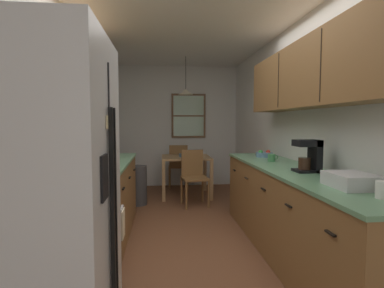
{
  "coord_description": "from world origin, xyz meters",
  "views": [
    {
      "loc": [
        -0.31,
        -2.83,
        1.36
      ],
      "look_at": [
        0.09,
        1.11,
        1.07
      ],
      "focal_mm": 28.15,
      "sensor_mm": 36.0,
      "label": 1
    }
  ],
  "objects_px": {
    "microwave_over_range": "(55,78)",
    "mug_by_coffeemaker": "(272,158)",
    "dining_chair_near": "(194,175)",
    "coffee_maker": "(310,155)",
    "fruit_bowl": "(264,154)",
    "dish_rack": "(351,180)",
    "stove_range": "(75,235)",
    "mug_spare": "(383,190)",
    "dining_chair_far": "(178,164)",
    "table_serving_bowl": "(184,155)",
    "trash_bin": "(138,185)",
    "storage_canister": "(91,158)",
    "refrigerator": "(43,206)",
    "dining_table": "(186,163)"
  },
  "relations": [
    {
      "from": "stove_range",
      "to": "coffee_maker",
      "type": "distance_m",
      "value": 2.15
    },
    {
      "from": "trash_bin",
      "to": "storage_canister",
      "type": "xyz_separation_m",
      "value": [
        -0.3,
        -1.94,
        0.68
      ]
    },
    {
      "from": "mug_by_coffeemaker",
      "to": "fruit_bowl",
      "type": "relative_size",
      "value": 0.55
    },
    {
      "from": "coffee_maker",
      "to": "stove_range",
      "type": "bearing_deg",
      "value": -173.04
    },
    {
      "from": "stove_range",
      "to": "dish_rack",
      "type": "relative_size",
      "value": 3.24
    },
    {
      "from": "microwave_over_range",
      "to": "mug_by_coffeemaker",
      "type": "bearing_deg",
      "value": 25.63
    },
    {
      "from": "coffee_maker",
      "to": "mug_spare",
      "type": "distance_m",
      "value": 0.99
    },
    {
      "from": "dining_chair_far",
      "to": "table_serving_bowl",
      "type": "distance_m",
      "value": 0.75
    },
    {
      "from": "mug_by_coffeemaker",
      "to": "mug_spare",
      "type": "bearing_deg",
      "value": -88.7
    },
    {
      "from": "coffee_maker",
      "to": "storage_canister",
      "type": "bearing_deg",
      "value": 169.74
    },
    {
      "from": "storage_canister",
      "to": "mug_by_coffeemaker",
      "type": "relative_size",
      "value": 1.73
    },
    {
      "from": "refrigerator",
      "to": "trash_bin",
      "type": "distance_m",
      "value": 3.36
    },
    {
      "from": "storage_canister",
      "to": "dining_chair_near",
      "type": "bearing_deg",
      "value": 56.73
    },
    {
      "from": "microwave_over_range",
      "to": "trash_bin",
      "type": "xyz_separation_m",
      "value": [
        0.41,
        2.57,
        -1.37
      ]
    },
    {
      "from": "dining_table",
      "to": "dish_rack",
      "type": "height_order",
      "value": "dish_rack"
    },
    {
      "from": "dish_rack",
      "to": "coffee_maker",
      "type": "bearing_deg",
      "value": 87.18
    },
    {
      "from": "coffee_maker",
      "to": "mug_by_coffeemaker",
      "type": "distance_m",
      "value": 0.76
    },
    {
      "from": "refrigerator",
      "to": "mug_spare",
      "type": "xyz_separation_m",
      "value": [
        1.96,
        0.0,
        0.04
      ]
    },
    {
      "from": "refrigerator",
      "to": "mug_spare",
      "type": "height_order",
      "value": "refrigerator"
    },
    {
      "from": "stove_range",
      "to": "dining_chair_near",
      "type": "xyz_separation_m",
      "value": [
        1.21,
        2.48,
        0.03
      ]
    },
    {
      "from": "dining_chair_near",
      "to": "dish_rack",
      "type": "distance_m",
      "value": 3.04
    },
    {
      "from": "stove_range",
      "to": "trash_bin",
      "type": "bearing_deg",
      "value": 83.46
    },
    {
      "from": "dining_chair_near",
      "to": "coffee_maker",
      "type": "height_order",
      "value": "coffee_maker"
    },
    {
      "from": "refrigerator",
      "to": "dining_table",
      "type": "xyz_separation_m",
      "value": [
        1.08,
        3.84,
        -0.29
      ]
    },
    {
      "from": "stove_range",
      "to": "coffee_maker",
      "type": "bearing_deg",
      "value": 6.96
    },
    {
      "from": "mug_by_coffeemaker",
      "to": "dish_rack",
      "type": "xyz_separation_m",
      "value": [
        0.05,
        -1.42,
        0.01
      ]
    },
    {
      "from": "dining_chair_far",
      "to": "dish_rack",
      "type": "xyz_separation_m",
      "value": [
        0.99,
        -4.15,
        0.45
      ]
    },
    {
      "from": "dining_chair_near",
      "to": "fruit_bowl",
      "type": "height_order",
      "value": "fruit_bowl"
    },
    {
      "from": "storage_canister",
      "to": "mug_spare",
      "type": "distance_m",
      "value": 2.43
    },
    {
      "from": "dining_chair_near",
      "to": "dish_rack",
      "type": "xyz_separation_m",
      "value": [
        0.81,
        -2.9,
        0.45
      ]
    },
    {
      "from": "mug_by_coffeemaker",
      "to": "table_serving_bowl",
      "type": "height_order",
      "value": "mug_by_coffeemaker"
    },
    {
      "from": "dining_chair_far",
      "to": "fruit_bowl",
      "type": "xyz_separation_m",
      "value": [
        1.02,
        -2.27,
        0.44
      ]
    },
    {
      "from": "mug_by_coffeemaker",
      "to": "table_serving_bowl",
      "type": "relative_size",
      "value": 0.63
    },
    {
      "from": "microwave_over_range",
      "to": "mug_by_coffeemaker",
      "type": "height_order",
      "value": "microwave_over_range"
    },
    {
      "from": "coffee_maker",
      "to": "table_serving_bowl",
      "type": "distance_m",
      "value": 2.95
    },
    {
      "from": "dining_chair_near",
      "to": "mug_by_coffeemaker",
      "type": "distance_m",
      "value": 1.72
    },
    {
      "from": "coffee_maker",
      "to": "fruit_bowl",
      "type": "distance_m",
      "value": 1.22
    },
    {
      "from": "microwave_over_range",
      "to": "storage_canister",
      "type": "relative_size",
      "value": 2.75
    },
    {
      "from": "mug_spare",
      "to": "dish_rack",
      "type": "relative_size",
      "value": 0.34
    },
    {
      "from": "storage_canister",
      "to": "fruit_bowl",
      "type": "distance_m",
      "value": 2.22
    },
    {
      "from": "microwave_over_range",
      "to": "storage_canister",
      "type": "bearing_deg",
      "value": 80.17
    },
    {
      "from": "trash_bin",
      "to": "mug_spare",
      "type": "distance_m",
      "value": 3.77
    },
    {
      "from": "dining_chair_near",
      "to": "table_serving_bowl",
      "type": "relative_size",
      "value": 4.57
    },
    {
      "from": "mug_spare",
      "to": "stove_range",
      "type": "bearing_deg",
      "value": 160.04
    },
    {
      "from": "mug_spare",
      "to": "mug_by_coffeemaker",
      "type": "bearing_deg",
      "value": 91.3
    },
    {
      "from": "mug_spare",
      "to": "microwave_over_range",
      "type": "bearing_deg",
      "value": 161.03
    },
    {
      "from": "dining_chair_near",
      "to": "dining_chair_far",
      "type": "height_order",
      "value": "same"
    },
    {
      "from": "dining_table",
      "to": "fruit_bowl",
      "type": "xyz_separation_m",
      "value": [
        0.91,
        -1.64,
        0.32
      ]
    },
    {
      "from": "mug_spare",
      "to": "trash_bin",
      "type": "bearing_deg",
      "value": 117.52
    },
    {
      "from": "refrigerator",
      "to": "microwave_over_range",
      "type": "height_order",
      "value": "microwave_over_range"
    }
  ]
}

